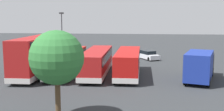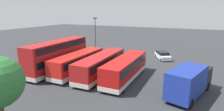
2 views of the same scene
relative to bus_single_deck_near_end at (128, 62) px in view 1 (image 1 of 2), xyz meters
name	(u,v)px [view 1 (image 1 of 2)]	position (x,y,z in m)	size (l,w,h in m)	color
ground_plane	(96,62)	(5.32, -9.03, -1.62)	(140.00, 140.00, 0.00)	#2D3033
bus_single_deck_near_end	(128,62)	(0.00, 0.00, 0.00)	(2.62, 10.63, 2.95)	#B71411
bus_single_deck_second	(97,62)	(3.70, -0.13, 0.00)	(2.83, 11.46, 2.95)	#A51919
bus_single_deck_third	(67,62)	(7.23, 0.37, 0.00)	(2.65, 10.40, 2.95)	red
bus_double_decker_fourth	(38,55)	(10.63, 0.64, 0.83)	(2.85, 11.92, 4.55)	#A51919
box_truck_blue	(200,65)	(-7.83, 1.49, 0.09)	(4.54, 7.90, 3.20)	navy
car_hatchback_silver	(148,55)	(-2.50, -13.11, -0.92)	(3.79, 4.76, 1.43)	silver
lamp_post_tall	(62,32)	(11.38, -11.83, 2.83)	(0.70, 0.30, 7.56)	#38383D
waste_bin_yellow	(27,56)	(17.06, -10.76, -1.15)	(0.60, 0.60, 0.95)	yellow
tree_leftmost	(57,58)	(3.91, 14.35, 2.60)	(3.61, 3.61, 6.04)	#4C3823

